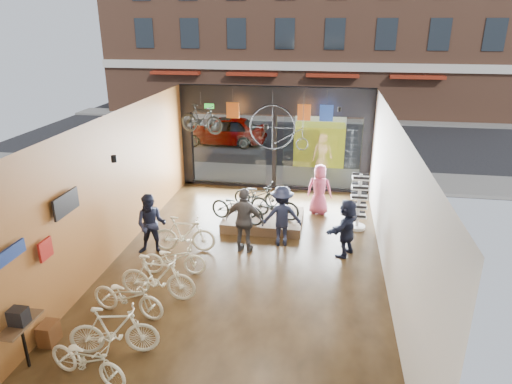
% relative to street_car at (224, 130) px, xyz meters
% --- Properties ---
extents(ground_plane, '(7.00, 12.00, 0.04)m').
position_rel_street_car_xyz_m(ground_plane, '(3.31, -12.00, -0.75)').
color(ground_plane, black).
rests_on(ground_plane, ground).
extents(ceiling, '(7.00, 12.00, 0.04)m').
position_rel_street_car_xyz_m(ceiling, '(3.31, -12.00, 3.09)').
color(ceiling, black).
rests_on(ceiling, ground).
extents(wall_left, '(0.04, 12.00, 3.80)m').
position_rel_street_car_xyz_m(wall_left, '(-0.21, -12.00, 1.17)').
color(wall_left, '#A56634').
rests_on(wall_left, ground).
extents(wall_right, '(0.04, 12.00, 3.80)m').
position_rel_street_car_xyz_m(wall_right, '(6.83, -12.00, 1.17)').
color(wall_right, beige).
rests_on(wall_right, ground).
extents(wall_back, '(7.00, 0.04, 3.80)m').
position_rel_street_car_xyz_m(wall_back, '(3.31, -18.02, 1.17)').
color(wall_back, beige).
rests_on(wall_back, ground).
extents(storefront, '(7.00, 0.26, 3.80)m').
position_rel_street_car_xyz_m(storefront, '(3.31, -6.00, 1.17)').
color(storefront, black).
rests_on(storefront, ground).
extents(exit_sign, '(0.35, 0.06, 0.18)m').
position_rel_street_car_xyz_m(exit_sign, '(0.91, -6.12, 2.32)').
color(exit_sign, '#198C26').
rests_on(exit_sign, storefront).
extents(street_road, '(30.00, 18.00, 0.02)m').
position_rel_street_car_xyz_m(street_road, '(3.31, 3.00, -0.74)').
color(street_road, black).
rests_on(street_road, ground).
extents(sidewalk_near, '(30.00, 2.40, 0.12)m').
position_rel_street_car_xyz_m(sidewalk_near, '(3.31, -4.80, -0.67)').
color(sidewalk_near, slate).
rests_on(sidewalk_near, ground).
extents(sidewalk_far, '(30.00, 2.00, 0.12)m').
position_rel_street_car_xyz_m(sidewalk_far, '(3.31, 7.00, -0.67)').
color(sidewalk_far, slate).
rests_on(sidewalk_far, ground).
extents(opposite_building, '(26.00, 5.00, 14.00)m').
position_rel_street_car_xyz_m(opposite_building, '(3.31, 9.50, 6.27)').
color(opposite_building, brown).
rests_on(opposite_building, ground).
extents(street_car, '(4.29, 1.73, 1.46)m').
position_rel_street_car_xyz_m(street_car, '(0.00, 0.00, 0.00)').
color(street_car, gray).
rests_on(street_car, street_road).
extents(box_truck, '(2.22, 6.67, 2.63)m').
position_rel_street_car_xyz_m(box_truck, '(4.89, -1.00, 0.58)').
color(box_truck, silver).
rests_on(box_truck, street_road).
extents(floor_bike_0, '(1.73, 0.96, 0.86)m').
position_rel_street_car_xyz_m(floor_bike_0, '(1.29, -16.39, -0.30)').
color(floor_bike_0, beige).
rests_on(floor_bike_0, ground_plane).
extents(floor_bike_1, '(1.76, 0.81, 1.02)m').
position_rel_street_car_xyz_m(floor_bike_1, '(1.45, -15.67, -0.22)').
color(floor_bike_1, beige).
rests_on(floor_bike_1, ground_plane).
extents(floor_bike_2, '(1.80, 0.90, 0.90)m').
position_rel_street_car_xyz_m(floor_bike_2, '(1.19, -14.46, -0.28)').
color(floor_bike_2, beige).
rests_on(floor_bike_2, ground_plane).
extents(floor_bike_3, '(1.80, 0.55, 1.08)m').
position_rel_street_car_xyz_m(floor_bike_3, '(1.61, -13.77, -0.19)').
color(floor_bike_3, beige).
rests_on(floor_bike_3, ground_plane).
extents(floor_bike_4, '(1.67, 0.73, 0.85)m').
position_rel_street_car_xyz_m(floor_bike_4, '(1.60, -12.68, -0.31)').
color(floor_bike_4, beige).
rests_on(floor_bike_4, ground_plane).
extents(floor_bike_5, '(1.73, 0.66, 1.02)m').
position_rel_street_car_xyz_m(floor_bike_5, '(1.51, -11.47, -0.22)').
color(floor_bike_5, beige).
rests_on(floor_bike_5, ground_plane).
extents(display_platform, '(2.40, 1.80, 0.30)m').
position_rel_street_car_xyz_m(display_platform, '(3.40, -9.41, -0.58)').
color(display_platform, '#4F3825').
rests_on(display_platform, ground_plane).
extents(display_bike_left, '(1.86, 1.14, 0.92)m').
position_rel_street_car_xyz_m(display_bike_left, '(2.68, -9.97, 0.03)').
color(display_bike_left, black).
rests_on(display_bike_left, display_platform).
extents(display_bike_mid, '(1.65, 0.85, 0.95)m').
position_rel_street_car_xyz_m(display_bike_mid, '(3.75, -9.56, 0.05)').
color(display_bike_mid, black).
rests_on(display_bike_mid, display_platform).
extents(display_bike_right, '(1.63, 0.74, 0.82)m').
position_rel_street_car_xyz_m(display_bike_right, '(3.10, -8.70, -0.02)').
color(display_bike_right, black).
rests_on(display_bike_right, display_platform).
extents(customer_1, '(0.91, 0.75, 1.71)m').
position_rel_street_car_xyz_m(customer_1, '(0.69, -11.74, 0.12)').
color(customer_1, '#161C33').
rests_on(customer_1, ground_plane).
extents(customer_2, '(1.14, 0.63, 1.83)m').
position_rel_street_car_xyz_m(customer_2, '(3.14, -11.22, 0.18)').
color(customer_2, '#3F3F44').
rests_on(customer_2, ground_plane).
extents(customer_3, '(1.23, 0.85, 1.74)m').
position_rel_street_car_xyz_m(customer_3, '(4.09, -10.65, 0.14)').
color(customer_3, '#161C33').
rests_on(customer_3, ground_plane).
extents(customer_4, '(0.88, 0.64, 1.67)m').
position_rel_street_car_xyz_m(customer_4, '(5.06, -8.24, 0.10)').
color(customer_4, '#CC4C72').
rests_on(customer_4, ground_plane).
extents(customer_5, '(1.13, 1.54, 1.61)m').
position_rel_street_car_xyz_m(customer_5, '(5.86, -10.99, 0.07)').
color(customer_5, '#161C33').
rests_on(customer_5, ground_plane).
extents(sunglasses_rack, '(0.62, 0.56, 1.75)m').
position_rel_street_car_xyz_m(sunglasses_rack, '(6.26, -9.24, 0.14)').
color(sunglasses_rack, white).
rests_on(sunglasses_rack, ground_plane).
extents(wall_merch, '(0.40, 2.40, 2.60)m').
position_rel_street_car_xyz_m(wall_merch, '(-0.07, -15.50, 0.57)').
color(wall_merch, navy).
rests_on(wall_merch, wall_left).
extents(penny_farthing, '(1.96, 0.06, 1.57)m').
position_rel_street_car_xyz_m(penny_farthing, '(3.67, -7.06, 1.77)').
color(penny_farthing, black).
rests_on(penny_farthing, ceiling).
extents(hung_bike, '(1.64, 0.89, 0.95)m').
position_rel_street_car_xyz_m(hung_bike, '(1.08, -7.80, 2.19)').
color(hung_bike, black).
rests_on(hung_bike, ceiling).
extents(jersey_left, '(0.45, 0.03, 0.55)m').
position_rel_street_car_xyz_m(jersey_left, '(1.93, -6.80, 2.32)').
color(jersey_left, '#CC5919').
rests_on(jersey_left, ceiling).
extents(jersey_mid, '(0.45, 0.03, 0.55)m').
position_rel_street_car_xyz_m(jersey_mid, '(4.39, -6.80, 2.32)').
color(jersey_mid, '#CC5919').
rests_on(jersey_mid, ceiling).
extents(jersey_right, '(0.45, 0.03, 0.55)m').
position_rel_street_car_xyz_m(jersey_right, '(5.14, -6.80, 2.32)').
color(jersey_right, '#1E3F99').
rests_on(jersey_right, ceiling).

